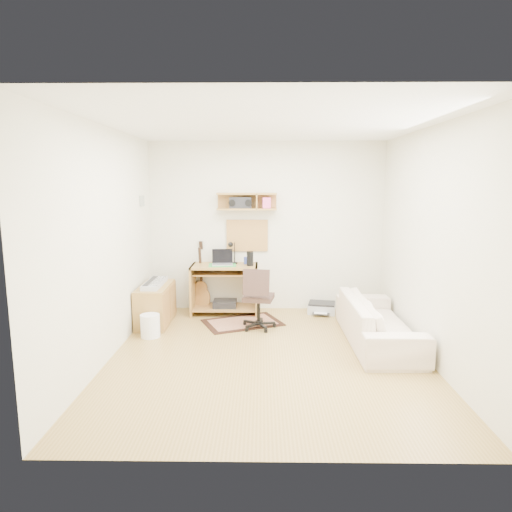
{
  "coord_description": "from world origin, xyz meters",
  "views": [
    {
      "loc": [
        -0.07,
        -4.95,
        1.99
      ],
      "look_at": [
        -0.15,
        1.05,
        1.0
      ],
      "focal_mm": 31.57,
      "sensor_mm": 36.0,
      "label": 1
    }
  ],
  "objects_px": {
    "cabinet": "(155,304)",
    "printer": "(322,307)",
    "desk": "(225,289)",
    "sofa": "(378,314)",
    "task_chair": "(259,297)"
  },
  "relations": [
    {
      "from": "cabinet",
      "to": "sofa",
      "type": "distance_m",
      "value": 3.05
    },
    {
      "from": "printer",
      "to": "task_chair",
      "type": "bearing_deg",
      "value": -131.38
    },
    {
      "from": "desk",
      "to": "printer",
      "type": "height_order",
      "value": "desk"
    },
    {
      "from": "cabinet",
      "to": "printer",
      "type": "bearing_deg",
      "value": 12.56
    },
    {
      "from": "cabinet",
      "to": "printer",
      "type": "relative_size",
      "value": 2.19
    },
    {
      "from": "desk",
      "to": "task_chair",
      "type": "height_order",
      "value": "task_chair"
    },
    {
      "from": "task_chair",
      "to": "printer",
      "type": "relative_size",
      "value": 2.11
    },
    {
      "from": "desk",
      "to": "sofa",
      "type": "distance_m",
      "value": 2.37
    },
    {
      "from": "sofa",
      "to": "desk",
      "type": "bearing_deg",
      "value": 58.18
    },
    {
      "from": "task_chair",
      "to": "sofa",
      "type": "height_order",
      "value": "task_chair"
    },
    {
      "from": "desk",
      "to": "cabinet",
      "type": "bearing_deg",
      "value": -151.41
    },
    {
      "from": "task_chair",
      "to": "printer",
      "type": "xyz_separation_m",
      "value": [
        0.96,
        0.74,
        -0.35
      ]
    },
    {
      "from": "desk",
      "to": "task_chair",
      "type": "xyz_separation_m",
      "value": [
        0.52,
        -0.71,
        0.06
      ]
    },
    {
      "from": "cabinet",
      "to": "sofa",
      "type": "relative_size",
      "value": 0.48
    },
    {
      "from": "desk",
      "to": "task_chair",
      "type": "relative_size",
      "value": 1.15
    }
  ]
}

